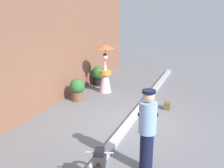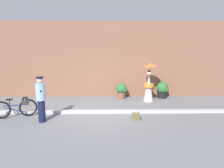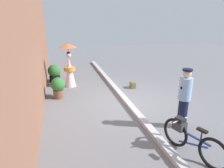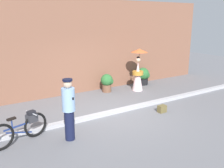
% 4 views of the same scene
% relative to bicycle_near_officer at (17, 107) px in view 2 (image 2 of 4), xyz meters
% --- Properties ---
extents(ground_plane, '(30.00, 30.00, 0.00)m').
position_rel_bicycle_near_officer_xyz_m(ground_plane, '(3.07, 0.41, -0.40)').
color(ground_plane, slate).
extents(building_wall, '(14.00, 0.40, 3.95)m').
position_rel_bicycle_near_officer_xyz_m(building_wall, '(3.07, 3.47, 1.57)').
color(building_wall, brown).
rests_on(building_wall, ground_plane).
extents(sidewalk_curb, '(14.00, 0.20, 0.12)m').
position_rel_bicycle_near_officer_xyz_m(sidewalk_curb, '(3.07, 0.41, -0.34)').
color(sidewalk_curb, '#B2B2B7').
rests_on(sidewalk_curb, ground_plane).
extents(bicycle_near_officer, '(1.59, 0.64, 0.77)m').
position_rel_bicycle_near_officer_xyz_m(bicycle_near_officer, '(0.00, 0.00, 0.00)').
color(bicycle_near_officer, black).
rests_on(bicycle_near_officer, ground_plane).
extents(person_officer, '(0.34, 0.37, 1.67)m').
position_rel_bicycle_near_officer_xyz_m(person_officer, '(1.11, -0.53, 0.49)').
color(person_officer, '#141938').
rests_on(person_officer, ground_plane).
extents(person_with_parasol, '(0.74, 0.74, 1.88)m').
position_rel_bicycle_near_officer_xyz_m(person_with_parasol, '(5.54, 2.23, 0.51)').
color(person_with_parasol, silver).
rests_on(person_with_parasol, ground_plane).
extents(potted_plant_by_door, '(0.61, 0.60, 0.84)m').
position_rel_bicycle_near_officer_xyz_m(potted_plant_by_door, '(6.39, 2.88, 0.03)').
color(potted_plant_by_door, black).
rests_on(potted_plant_by_door, ground_plane).
extents(potted_plant_small, '(0.54, 0.53, 0.80)m').
position_rel_bicycle_near_officer_xyz_m(potted_plant_small, '(4.24, 2.74, 0.04)').
color(potted_plant_small, brown).
rests_on(potted_plant_small, ground_plane).
extents(backpack_on_pavement, '(0.28, 0.20, 0.25)m').
position_rel_bicycle_near_officer_xyz_m(backpack_on_pavement, '(4.58, -0.39, -0.27)').
color(backpack_on_pavement, brown).
rests_on(backpack_on_pavement, ground_plane).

